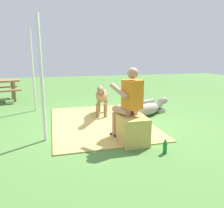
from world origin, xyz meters
TOP-DOWN VIEW (x-y plane):
  - ground_plane at (0.00, 0.00)m, footprint 24.00×24.00m
  - hay_patch at (0.18, 0.28)m, footprint 3.22×2.26m
  - hay_bale at (-1.23, -0.04)m, footprint 0.63×0.47m
  - person_seated at (-1.07, 0.00)m, footprint 0.72×0.56m
  - pony_standing at (0.72, 0.11)m, footprint 1.32×0.56m
  - pony_lying at (0.49, -1.15)m, footprint 0.79×1.33m
  - soda_bottle at (-1.80, -0.40)m, footprint 0.07×0.07m
  - tent_pole_left at (-0.68, 1.53)m, footprint 0.06×0.06m
  - tent_pole_right at (1.82, 1.87)m, footprint 0.06×0.06m

SIDE VIEW (x-z plane):
  - ground_plane at x=0.00m, z-range 0.00..0.00m
  - hay_patch at x=0.18m, z-range 0.00..0.02m
  - soda_bottle at x=-1.80m, z-range 0.00..0.25m
  - pony_lying at x=0.49m, z-range -0.02..0.40m
  - hay_bale at x=-1.23m, z-range 0.00..0.51m
  - pony_standing at x=0.72m, z-range 0.09..1.00m
  - person_seated at x=-1.07m, z-range 0.08..1.48m
  - tent_pole_left at x=-0.68m, z-range 0.00..2.32m
  - tent_pole_right at x=1.82m, z-range 0.00..2.32m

